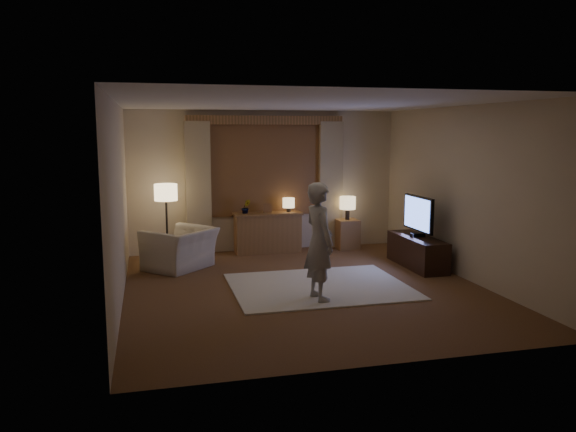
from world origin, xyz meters
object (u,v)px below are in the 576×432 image
object	(u,v)px
armchair	(180,249)
sideboard	(268,233)
tv_stand	(417,252)
person	(319,241)
side_table	(347,234)

from	to	relation	value
armchair	sideboard	bearing A→B (deg)	163.30
armchair	tv_stand	distance (m)	3.89
person	side_table	bearing A→B (deg)	-35.26
tv_stand	person	world-z (taller)	person
armchair	tv_stand	world-z (taller)	armchair
side_table	tv_stand	world-z (taller)	side_table
tv_stand	person	distance (m)	2.60
sideboard	person	size ratio (longest dim) A/B	0.77
person	armchair	bearing A→B (deg)	28.31
armchair	tv_stand	size ratio (longest dim) A/B	0.73
sideboard	side_table	xyz separation A→B (m)	(1.54, -0.05, -0.07)
side_table	tv_stand	xyz separation A→B (m)	(0.62, -1.65, -0.03)
sideboard	person	xyz separation A→B (m)	(0.03, -3.10, 0.45)
side_table	tv_stand	bearing A→B (deg)	-69.29
side_table	sideboard	bearing A→B (deg)	178.14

